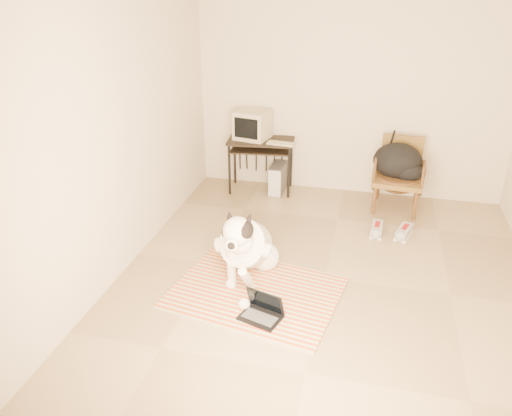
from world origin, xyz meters
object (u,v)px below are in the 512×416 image
(dog, at_px, (247,247))
(rattan_chair, at_px, (399,174))
(pc_tower, at_px, (278,178))
(backpack, at_px, (399,163))
(computer_desk, at_px, (261,147))
(laptop, at_px, (262,311))
(crt_monitor, at_px, (253,125))

(dog, height_order, rattan_chair, rattan_chair)
(pc_tower, relative_size, backpack, 0.68)
(computer_desk, xyz_separation_m, pc_tower, (0.24, 0.00, -0.42))
(pc_tower, distance_m, backpack, 1.60)
(laptop, height_order, computer_desk, computer_desk)
(dog, bearing_deg, computer_desk, 99.52)
(crt_monitor, relative_size, pc_tower, 1.16)
(computer_desk, height_order, rattan_chair, rattan_chair)
(pc_tower, height_order, rattan_chair, rattan_chair)
(dog, height_order, backpack, dog)
(laptop, xyz_separation_m, backpack, (1.13, 2.58, 0.53))
(laptop, bearing_deg, backpack, 66.32)
(dog, relative_size, laptop, 2.92)
(dog, relative_size, rattan_chair, 1.34)
(dog, xyz_separation_m, rattan_chair, (1.44, 2.00, 0.11))
(computer_desk, bearing_deg, backpack, -4.27)
(dog, distance_m, computer_desk, 2.16)
(computer_desk, height_order, crt_monitor, crt_monitor)
(rattan_chair, bearing_deg, computer_desk, 176.25)
(laptop, bearing_deg, pc_tower, 98.59)
(crt_monitor, relative_size, backpack, 0.79)
(dog, bearing_deg, rattan_chair, 54.30)
(crt_monitor, bearing_deg, computer_desk, -22.75)
(crt_monitor, relative_size, rattan_chair, 0.55)
(dog, xyz_separation_m, pc_tower, (-0.12, 2.12, -0.15))
(backpack, bearing_deg, dog, -125.72)
(crt_monitor, distance_m, pc_tower, 0.80)
(dog, distance_m, rattan_chair, 2.46)
(laptop, relative_size, computer_desk, 0.45)
(laptop, xyz_separation_m, pc_tower, (-0.41, 2.72, 0.12))
(laptop, bearing_deg, computer_desk, 103.42)
(computer_desk, xyz_separation_m, crt_monitor, (-0.12, 0.05, 0.29))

